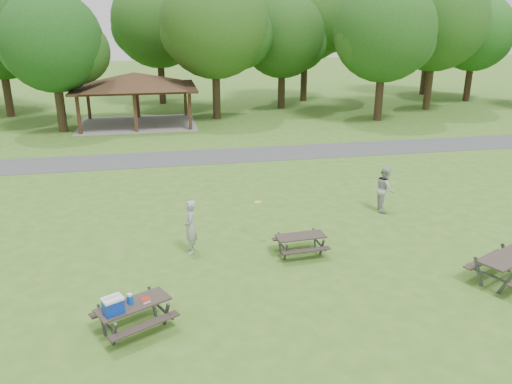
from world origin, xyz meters
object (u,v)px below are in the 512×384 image
object	(u,v)px
picnic_table_middle	(301,240)
frisbee_thrower	(190,227)
picnic_table_near	(127,308)
frisbee_catcher	(385,189)

from	to	relation	value
picnic_table_middle	frisbee_thrower	world-z (taller)	frisbee_thrower
picnic_table_near	frisbee_thrower	size ratio (longest dim) A/B	1.24
picnic_table_middle	frisbee_catcher	distance (m)	5.53
picnic_table_near	picnic_table_middle	distance (m)	6.46
picnic_table_middle	frisbee_thrower	size ratio (longest dim) A/B	0.93
frisbee_thrower	picnic_table_middle	bearing A→B (deg)	79.08
frisbee_thrower	frisbee_catcher	bearing A→B (deg)	109.05
picnic_table_near	frisbee_catcher	bearing A→B (deg)	33.86
frisbee_thrower	frisbee_catcher	distance (m)	8.40
picnic_table_middle	frisbee_catcher	bearing A→B (deg)	35.92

